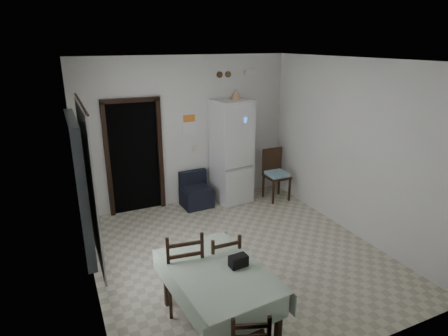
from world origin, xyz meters
name	(u,v)px	position (x,y,z in m)	size (l,w,h in m)	color
ground	(237,253)	(0.00, 0.00, 0.00)	(4.50, 4.50, 0.00)	beige
ceiling	(240,60)	(0.00, 0.00, 2.90)	(4.20, 4.50, 0.02)	white
wall_back	(187,132)	(0.00, 2.25, 1.45)	(4.20, 0.02, 2.90)	silver
wall_front	(349,235)	(0.00, -2.25, 1.45)	(4.20, 0.02, 2.90)	silver
wall_left	(84,188)	(-2.10, 0.00, 1.45)	(0.02, 4.50, 2.90)	silver
wall_right	(352,148)	(2.10, 0.00, 1.45)	(0.02, 4.50, 2.90)	silver
doorway	(132,155)	(-1.05, 2.45, 1.06)	(1.06, 0.52, 2.22)	black
window_recess	(80,186)	(-2.15, -0.20, 1.55)	(0.10, 1.20, 1.60)	silver
curtain	(90,185)	(-2.04, -0.20, 1.55)	(0.02, 1.45, 1.85)	beige
curtain_rod	(81,103)	(-2.03, -0.20, 2.50)	(0.02, 0.02, 1.60)	black
calendar	(189,123)	(0.05, 2.24, 1.62)	(0.28, 0.02, 0.40)	white
calendar_image	(189,118)	(0.05, 2.23, 1.72)	(0.24, 0.01, 0.14)	orange
light_switch	(195,149)	(0.15, 2.24, 1.10)	(0.08, 0.02, 0.12)	beige
vent_left	(220,75)	(0.70, 2.23, 2.52)	(0.12, 0.12, 0.03)	brown
vent_right	(228,74)	(0.88, 2.23, 2.52)	(0.12, 0.12, 0.03)	brown
emergency_light	(250,72)	(1.35, 2.21, 2.55)	(0.25, 0.07, 0.09)	white
fridge	(231,152)	(0.82, 1.93, 1.03)	(0.67, 0.67, 2.07)	silver
tan_cone	(236,94)	(0.89, 1.92, 2.17)	(0.24, 0.24, 0.20)	tan
navy_seat	(196,190)	(0.05, 1.93, 0.34)	(0.57, 0.55, 0.69)	black
corner_chair	(277,175)	(1.68, 1.58, 0.53)	(0.45, 0.45, 1.05)	black
dining_table	(218,298)	(-0.90, -1.30, 0.38)	(0.96, 1.45, 0.76)	#B4C9AC
black_bag	(238,261)	(-0.67, -1.34, 0.82)	(0.20, 0.12, 0.13)	black
dining_chair_far_left	(183,267)	(-1.14, -0.79, 0.54)	(0.46, 0.46, 1.07)	black
dining_chair_far_right	(221,264)	(-0.65, -0.83, 0.47)	(0.40, 0.40, 0.93)	black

